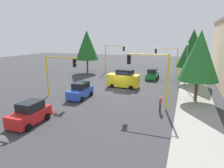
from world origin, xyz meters
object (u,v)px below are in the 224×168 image
at_px(traffic_signal_far_left, 168,56).
at_px(delivery_van_yellow, 124,79).
at_px(pedestrian_crossing, 160,103).
at_px(traffic_signal_near_left, 151,70).
at_px(street_lamp_curbside, 187,60).
at_px(tree_roadside_near, 199,56).
at_px(traffic_signal_near_right, 59,69).
at_px(car_green, 152,74).
at_px(traffic_signal_far_right, 113,53).
at_px(car_red, 30,114).
at_px(tree_opposite_side, 87,45).
at_px(tree_roadside_mid, 193,48).
at_px(car_blue, 80,91).

xyz_separation_m(traffic_signal_far_left, delivery_van_yellow, (12.00, -5.35, -2.66)).
distance_m(delivery_van_yellow, pedestrian_crossing, 10.99).
height_order(traffic_signal_near_left, street_lamp_curbside, street_lamp_curbside).
relative_size(traffic_signal_far_left, pedestrian_crossing, 3.27).
bearing_deg(tree_roadside_near, traffic_signal_near_right, -76.07).
relative_size(street_lamp_curbside, car_green, 1.69).
height_order(traffic_signal_far_right, delivery_van_yellow, traffic_signal_far_right).
height_order(delivery_van_yellow, car_red, delivery_van_yellow).
xyz_separation_m(traffic_signal_far_right, car_green, (4.12, 9.24, -3.30)).
bearing_deg(traffic_signal_near_right, delivery_van_yellow, 143.30).
relative_size(delivery_van_yellow, pedestrian_crossing, 2.82).
bearing_deg(traffic_signal_far_right, tree_opposite_side, -69.18).
distance_m(traffic_signal_far_left, tree_opposite_side, 16.92).
height_order(tree_roadside_mid, car_red, tree_roadside_mid).
relative_size(tree_opposite_side, tree_roadside_near, 1.08).
distance_m(traffic_signal_far_left, car_green, 5.56).
relative_size(tree_roadside_near, car_blue, 2.06).
relative_size(tree_opposite_side, tree_roadside_mid, 1.02).
bearing_deg(traffic_signal_near_left, delivery_van_yellow, -145.97).
distance_m(traffic_signal_far_right, delivery_van_yellow, 13.76).
relative_size(traffic_signal_near_left, street_lamp_curbside, 0.85).
xyz_separation_m(traffic_signal_far_left, street_lamp_curbside, (10.39, 3.52, 0.41)).
bearing_deg(traffic_signal_far_right, traffic_signal_near_left, 29.85).
bearing_deg(delivery_van_yellow, car_red, -13.86).
height_order(tree_opposite_side, tree_roadside_mid, tree_opposite_side).
xyz_separation_m(traffic_signal_near_left, delivery_van_yellow, (-8.00, -5.40, -2.90)).
bearing_deg(traffic_signal_near_right, pedestrian_crossing, 86.59).
relative_size(car_blue, car_green, 0.98).
xyz_separation_m(tree_opposite_side, car_green, (2.12, 14.50, -5.06)).
height_order(traffic_signal_far_right, traffic_signal_near_right, traffic_signal_far_right).
height_order(car_blue, car_red, same).
bearing_deg(car_blue, street_lamp_curbside, 125.47).
height_order(traffic_signal_far_left, pedestrian_crossing, traffic_signal_far_left).
bearing_deg(tree_roadside_near, delivery_van_yellow, -111.48).
bearing_deg(traffic_signal_near_left, traffic_signal_near_right, -90.00).
relative_size(traffic_signal_near_left, traffic_signal_near_right, 1.13).
bearing_deg(tree_roadside_mid, traffic_signal_far_left, -144.24).
bearing_deg(pedestrian_crossing, car_red, -56.66).
distance_m(traffic_signal_near_left, delivery_van_yellow, 10.08).
bearing_deg(pedestrian_crossing, car_blue, -98.67).
bearing_deg(traffic_signal_far_left, car_red, -18.42).
distance_m(traffic_signal_near_left, tree_opposite_side, 24.64).
relative_size(traffic_signal_far_right, tree_roadside_near, 0.71).
bearing_deg(tree_opposite_side, tree_roadside_mid, 79.22).
bearing_deg(tree_roadside_mid, tree_opposite_side, -100.78).
bearing_deg(car_green, traffic_signal_near_left, 8.01).
bearing_deg(car_blue, tree_opposite_side, -155.53).
height_order(traffic_signal_far_right, pedestrian_crossing, traffic_signal_far_right).
bearing_deg(tree_roadside_near, street_lamp_curbside, -166.95).
distance_m(traffic_signal_far_left, traffic_signal_near_right, 22.98).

